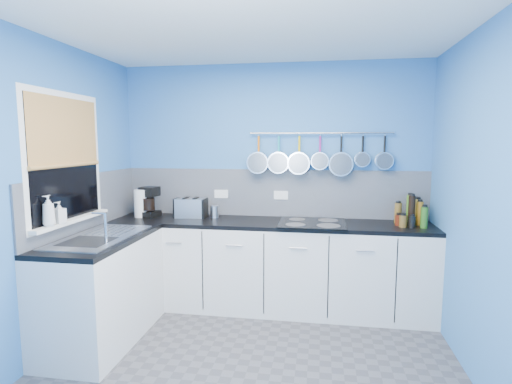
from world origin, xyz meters
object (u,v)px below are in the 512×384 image
(toaster, at_px, (191,208))
(hob, at_px, (312,223))
(soap_bottle_b, at_px, (59,212))
(soap_bottle_a, at_px, (49,211))
(paper_towel, at_px, (140,203))
(canister, at_px, (214,212))
(coffee_maker, at_px, (149,202))

(toaster, xyz_separation_m, hob, (1.27, -0.14, -0.09))
(hob, bearing_deg, toaster, 173.74)
(soap_bottle_b, bearing_deg, hob, 27.67)
(hob, bearing_deg, soap_bottle_a, -149.56)
(toaster, bearing_deg, hob, -12.78)
(paper_towel, height_order, hob, paper_towel)
(toaster, bearing_deg, soap_bottle_a, -124.73)
(canister, height_order, hob, canister)
(soap_bottle_b, distance_m, hob, 2.24)
(coffee_maker, height_order, hob, coffee_maker)
(soap_bottle_a, relative_size, paper_towel, 0.82)
(paper_towel, height_order, toaster, paper_towel)
(soap_bottle_a, relative_size, soap_bottle_b, 1.39)
(canister, bearing_deg, toaster, -175.65)
(toaster, height_order, canister, toaster)
(canister, bearing_deg, soap_bottle_b, -128.46)
(toaster, bearing_deg, coffee_maker, 177.99)
(paper_towel, relative_size, hob, 0.45)
(canister, bearing_deg, coffee_maker, -175.55)
(paper_towel, xyz_separation_m, hob, (1.80, -0.06, -0.14))
(soap_bottle_b, distance_m, toaster, 1.37)
(coffee_maker, bearing_deg, paper_towel, -141.77)
(paper_towel, bearing_deg, toaster, 8.11)
(soap_bottle_a, distance_m, soap_bottle_b, 0.13)
(paper_towel, bearing_deg, soap_bottle_a, -97.79)
(hob, bearing_deg, paper_towel, 177.95)
(paper_towel, bearing_deg, soap_bottle_b, -98.66)
(soap_bottle_b, xyz_separation_m, canister, (0.95, 1.19, -0.17))
(soap_bottle_a, relative_size, coffee_maker, 0.76)
(coffee_maker, bearing_deg, soap_bottle_a, -89.51)
(soap_bottle_b, height_order, coffee_maker, soap_bottle_b)
(canister, relative_size, hob, 0.20)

